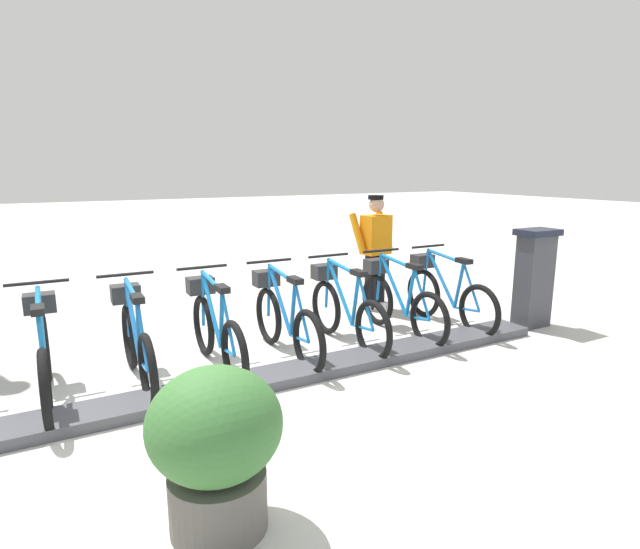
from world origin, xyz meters
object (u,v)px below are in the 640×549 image
at_px(bike_docked_1, 398,301).
at_px(worker_near_rack, 375,248).
at_px(bike_docked_0, 446,293).
at_px(bike_docked_6, 44,354).
at_px(payment_kiosk, 534,276).
at_px(bike_docked_3, 284,318).
at_px(bike_docked_5, 136,340).
at_px(planter_bush, 216,442).
at_px(bike_docked_2, 345,309).
at_px(bike_docked_4, 215,328).

xyz_separation_m(bike_docked_1, worker_near_rack, (1.10, -0.41, 0.48)).
relative_size(bike_docked_0, bike_docked_6, 1.00).
relative_size(payment_kiosk, bike_docked_1, 0.74).
bearing_deg(bike_docked_6, payment_kiosk, -95.81).
height_order(bike_docked_3, worker_near_rack, worker_near_rack).
relative_size(bike_docked_3, bike_docked_5, 1.00).
bearing_deg(bike_docked_1, planter_bush, 127.64).
height_order(payment_kiosk, planter_bush, payment_kiosk).
xyz_separation_m(worker_near_rack, planter_bush, (-3.46, 3.45, -0.37)).
height_order(bike_docked_1, bike_docked_3, same).
bearing_deg(bike_docked_3, bike_docked_6, 90.00).
height_order(bike_docked_0, bike_docked_3, same).
bearing_deg(bike_docked_6, bike_docked_0, -90.00).
relative_size(bike_docked_3, planter_bush, 1.77).
distance_m(bike_docked_2, bike_docked_4, 1.55).
bearing_deg(bike_docked_5, bike_docked_6, 90.00).
xyz_separation_m(bike_docked_5, planter_bush, (-2.35, -0.06, 0.11)).
relative_size(payment_kiosk, bike_docked_5, 0.74).
height_order(bike_docked_1, bike_docked_2, same).
relative_size(payment_kiosk, worker_near_rack, 0.77).
height_order(bike_docked_2, planter_bush, bike_docked_2).
height_order(bike_docked_5, worker_near_rack, worker_near_rack).
distance_m(bike_docked_1, bike_docked_5, 3.11).
relative_size(worker_near_rack, planter_bush, 1.71).
bearing_deg(bike_docked_5, bike_docked_3, -90.00).
xyz_separation_m(bike_docked_2, worker_near_rack, (1.10, -1.18, 0.48)).
distance_m(bike_docked_1, bike_docked_2, 0.78).
distance_m(worker_near_rack, planter_bush, 4.90).
relative_size(bike_docked_4, planter_bush, 1.77).
bearing_deg(payment_kiosk, planter_bush, 110.39).
distance_m(bike_docked_0, bike_docked_2, 1.55).
bearing_deg(bike_docked_5, bike_docked_4, -90.00).
height_order(bike_docked_2, bike_docked_6, same).
distance_m(bike_docked_0, bike_docked_4, 3.11).
height_order(bike_docked_0, bike_docked_2, same).
height_order(bike_docked_4, planter_bush, bike_docked_4).
relative_size(bike_docked_2, bike_docked_3, 1.00).
distance_m(bike_docked_1, bike_docked_3, 1.55).
bearing_deg(bike_docked_0, bike_docked_1, 90.00).
bearing_deg(planter_bush, bike_docked_0, -58.42).
height_order(bike_docked_2, bike_docked_4, same).
xyz_separation_m(bike_docked_6, planter_bush, (-2.35, -0.84, 0.11)).
bearing_deg(bike_docked_1, bike_docked_6, 90.00).
bearing_deg(worker_near_rack, bike_docked_5, 107.46).
bearing_deg(planter_bush, bike_docked_6, 19.56).
bearing_deg(worker_near_rack, payment_kiosk, -141.50).
xyz_separation_m(bike_docked_1, planter_bush, (-2.35, 3.05, 0.11)).
distance_m(bike_docked_4, worker_near_rack, 2.99).
relative_size(bike_docked_0, bike_docked_2, 1.00).
bearing_deg(bike_docked_6, worker_near_rack, -75.55).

